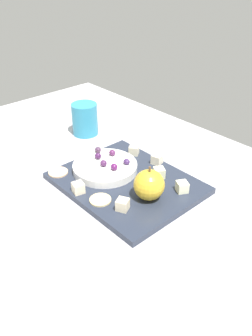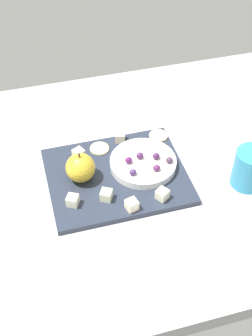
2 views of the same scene
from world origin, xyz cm
name	(u,v)px [view 1 (image 1 of 2)]	position (x,y,z in cm)	size (l,w,h in cm)	color
table	(131,202)	(0.00, 0.00, 2.17)	(147.85, 85.68, 4.33)	#AFADB2
platter	(126,183)	(3.62, -1.93, 5.09)	(33.91, 27.44, 1.51)	#272E3E
serving_dish	(105,167)	(10.74, -0.93, 6.85)	(16.62, 16.62, 2.02)	white
apple_whole	(149,185)	(-5.04, -0.98, 9.43)	(7.18, 7.18, 7.18)	gold
apple_stem	(150,169)	(-5.04, -0.98, 13.62)	(0.50, 0.50, 1.20)	brown
cheese_cube_0	(123,205)	(-4.19, 6.31, 7.12)	(2.55, 2.55, 2.55)	#F9E7BF
cheese_cube_1	(182,187)	(-8.57, -8.63, 7.12)	(2.55, 2.55, 2.55)	#F1F1C8
cheese_cube_2	(78,188)	(7.57, 9.79, 7.12)	(2.55, 2.55, 2.55)	#F3E3BF
cheese_cube_3	(159,173)	(-0.71, -9.07, 7.12)	(2.55, 2.55, 2.55)	#F2F3C4
cheese_cube_4	(134,150)	(11.95, -12.32, 7.12)	(2.55, 2.55, 2.55)	#F0E6C4
cheese_cube_5	(157,159)	(4.20, -13.51, 7.12)	(2.55, 2.55, 2.55)	#F9ECCC
cracker_0	(100,200)	(1.58, 8.00, 6.04)	(5.03, 5.03, 0.40)	#D3BD88
cracker_1	(58,172)	(17.99, 8.73, 6.04)	(5.03, 5.03, 0.40)	#E4B78D
grape_0	(98,156)	(13.99, -1.27, 8.70)	(1.80, 1.62, 1.69)	#451F4C
grape_1	(104,163)	(10.14, -0.30, 8.71)	(1.80, 1.62, 1.70)	#4C2551
grape_2	(112,153)	(12.82, -5.17, 8.67)	(1.80, 1.62, 1.62)	#572554
grape_3	(98,150)	(16.69, -3.40, 8.63)	(1.80, 1.62, 1.54)	#492F4A
grape_4	(127,162)	(6.90, -4.98, 8.59)	(1.80, 1.62, 1.46)	#422759
grape_5	(114,167)	(7.01, -0.88, 8.70)	(1.80, 1.62, 1.69)	#581B57
cup	(85,119)	(34.08, -11.97, 9.32)	(8.40, 10.16, 9.98)	teal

